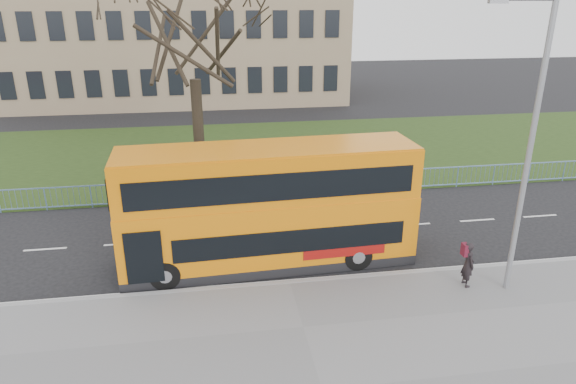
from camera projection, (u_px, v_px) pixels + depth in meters
name	position (u px, v px, depth m)	size (l,w,h in m)	color
ground	(283.00, 263.00, 18.93)	(120.00, 120.00, 0.00)	black
kerb	(290.00, 283.00, 17.47)	(80.00, 0.20, 0.14)	gray
grass_verge	(250.00, 152.00, 32.10)	(80.00, 15.40, 0.08)	#213513
guard_railing	(263.00, 187.00, 24.82)	(40.00, 0.12, 1.10)	#6B91BF
bare_tree	(194.00, 59.00, 25.47)	(8.67, 8.67, 12.38)	black
civic_building	(176.00, 21.00, 47.98)	(30.00, 15.00, 14.00)	#8D7359
yellow_bus	(269.00, 204.00, 18.13)	(10.49, 2.92, 4.35)	orange
pedestrian	(468.00, 264.00, 16.99)	(0.57, 0.38, 1.57)	black
street_lamp	(527.00, 143.00, 15.34)	(1.92, 0.45, 9.09)	gray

